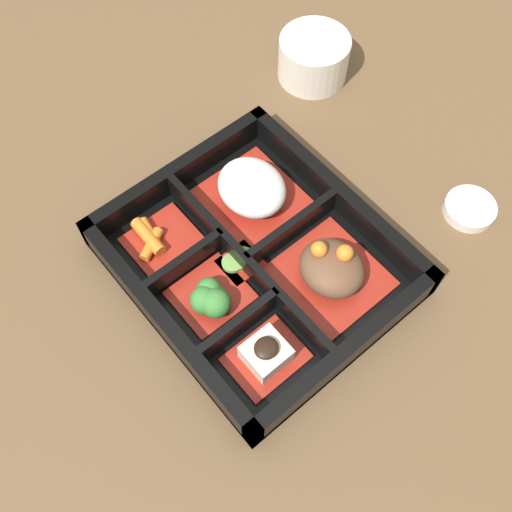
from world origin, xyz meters
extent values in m
plane|color=brown|center=(0.00, 0.00, 0.00)|extent=(3.00, 3.00, 0.00)
cube|color=black|center=(0.00, 0.00, 0.01)|extent=(0.28, 0.24, 0.01)
cube|color=black|center=(0.00, -0.11, 0.02)|extent=(0.28, 0.01, 0.04)
cube|color=black|center=(0.00, 0.11, 0.02)|extent=(0.28, 0.01, 0.04)
cube|color=black|center=(-0.13, 0.00, 0.02)|extent=(0.01, 0.24, 0.04)
cube|color=black|center=(0.13, 0.00, 0.02)|extent=(0.01, 0.24, 0.04)
cube|color=black|center=(0.00, -0.01, 0.02)|extent=(0.25, 0.01, 0.04)
cube|color=black|center=(-0.04, -0.06, 0.02)|extent=(0.01, 0.09, 0.04)
cube|color=black|center=(0.05, -0.06, 0.02)|extent=(0.01, 0.09, 0.04)
cube|color=black|center=(0.00, 0.05, 0.02)|extent=(0.01, 0.12, 0.04)
cube|color=maroon|center=(-0.06, 0.05, 0.01)|extent=(0.10, 0.10, 0.01)
ellipsoid|color=silver|center=(-0.06, 0.05, 0.04)|extent=(0.08, 0.07, 0.04)
cube|color=maroon|center=(0.06, 0.05, 0.01)|extent=(0.10, 0.10, 0.01)
ellipsoid|color=brown|center=(0.06, 0.05, 0.03)|extent=(0.07, 0.06, 0.04)
sphere|color=orange|center=(0.06, 0.06, 0.05)|extent=(0.02, 0.02, 0.02)
sphere|color=orange|center=(0.04, 0.04, 0.05)|extent=(0.02, 0.02, 0.02)
cube|color=maroon|center=(-0.08, -0.06, 0.01)|extent=(0.06, 0.07, 0.01)
cylinder|color=orange|center=(-0.09, -0.07, 0.02)|extent=(0.05, 0.01, 0.01)
cylinder|color=orange|center=(-0.09, -0.06, 0.02)|extent=(0.03, 0.02, 0.01)
cylinder|color=orange|center=(-0.08, -0.07, 0.02)|extent=(0.03, 0.04, 0.01)
cube|color=maroon|center=(0.00, -0.06, 0.01)|extent=(0.07, 0.07, 0.01)
sphere|color=#387A33|center=(0.01, -0.07, 0.03)|extent=(0.03, 0.03, 0.03)
sphere|color=#387A33|center=(0.00, -0.06, 0.03)|extent=(0.02, 0.02, 0.02)
sphere|color=#387A33|center=(0.01, -0.06, 0.03)|extent=(0.02, 0.02, 0.02)
sphere|color=#387A33|center=(0.02, -0.06, 0.03)|extent=(0.03, 0.03, 0.03)
cube|color=maroon|center=(0.08, -0.06, 0.01)|extent=(0.06, 0.07, 0.01)
cube|color=beige|center=(0.08, -0.06, 0.03)|extent=(0.04, 0.04, 0.02)
ellipsoid|color=black|center=(0.08, -0.06, 0.04)|extent=(0.02, 0.02, 0.01)
cube|color=maroon|center=(-0.01, -0.01, 0.01)|extent=(0.04, 0.04, 0.01)
cylinder|color=#75A84C|center=(-0.01, -0.02, 0.02)|extent=(0.02, 0.02, 0.00)
cylinder|color=#75A84C|center=(-0.01, -0.01, 0.02)|extent=(0.02, 0.02, 0.00)
cylinder|color=#75A84C|center=(-0.01, -0.01, 0.02)|extent=(0.02, 0.02, 0.01)
cylinder|color=#75A84C|center=(-0.01, -0.02, 0.02)|extent=(0.02, 0.02, 0.00)
cylinder|color=beige|center=(-0.16, 0.23, 0.03)|extent=(0.09, 0.09, 0.05)
cylinder|color=#597A38|center=(-0.16, 0.23, 0.05)|extent=(0.07, 0.07, 0.01)
cylinder|color=beige|center=(0.10, 0.22, 0.01)|extent=(0.06, 0.06, 0.01)
cylinder|color=black|center=(0.10, 0.22, 0.01)|extent=(0.04, 0.04, 0.00)
camera|label=1|loc=(0.22, -0.18, 0.55)|focal=42.00mm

